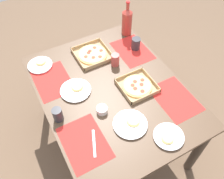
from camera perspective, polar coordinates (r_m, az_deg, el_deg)
name	(u,v)px	position (r m, az deg, el deg)	size (l,w,h in m)	color
ground_plane	(112,136)	(2.40, 0.00, -11.03)	(6.00, 6.00, 0.00)	brown
dining_table	(112,98)	(1.87, 0.00, -2.07)	(1.32, 1.02, 0.73)	#3F3328
placemat_near_left	(175,99)	(1.79, 14.88, -2.13)	(0.36, 0.26, 0.00)	red
placemat_near_right	(132,50)	(2.09, 4.88, 9.30)	(0.36, 0.26, 0.00)	red
placemat_far_left	(84,142)	(1.56, -6.62, -12.48)	(0.36, 0.26, 0.00)	red
placemat_far_right	(53,81)	(1.90, -14.04, 2.04)	(0.36, 0.26, 0.00)	red
pizza_box_edge_far	(137,86)	(1.80, 6.03, 0.85)	(0.26, 0.26, 0.04)	tan
pizza_box_corner_left	(92,54)	(2.04, -4.71, 8.38)	(0.28, 0.28, 0.04)	tan
plate_near_right	(131,124)	(1.61, 4.45, -8.21)	(0.23, 0.23, 0.03)	white
plate_middle	(76,90)	(1.79, -8.67, -0.13)	(0.23, 0.23, 0.03)	white
plate_far_left	(40,65)	(2.03, -16.80, 5.66)	(0.20, 0.20, 0.03)	white
plate_near_left	(168,137)	(1.60, 13.35, -10.93)	(0.20, 0.20, 0.03)	white
soda_bottle	(127,21)	(2.19, 3.60, 15.98)	(0.09, 0.09, 0.32)	#B2382D
cup_red	(115,60)	(1.93, 0.75, 7.12)	(0.07, 0.07, 0.10)	#BF4742
cup_spare	(136,44)	(2.08, 5.73, 10.85)	(0.08, 0.08, 0.10)	#333338
cup_dark	(58,115)	(1.63, -12.87, -5.87)	(0.07, 0.07, 0.11)	#333338
condiment_bowl	(102,110)	(1.65, -2.41, -4.86)	(0.08, 0.08, 0.04)	white
fork_by_far_left	(94,143)	(1.55, -4.32, -12.70)	(0.19, 0.02, 0.01)	#B7B7BC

